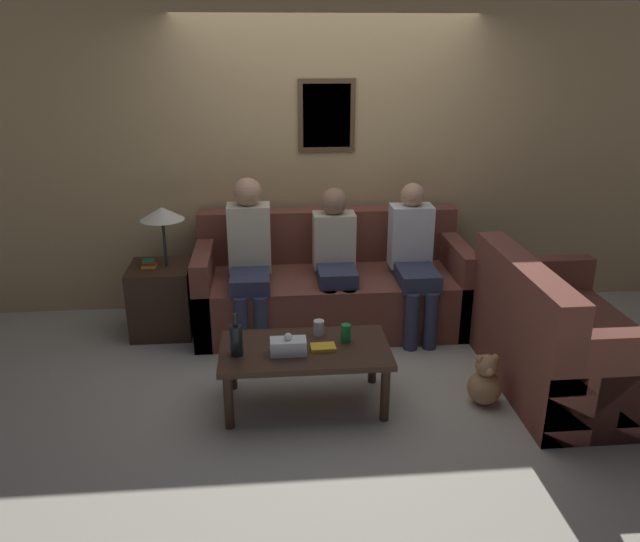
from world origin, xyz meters
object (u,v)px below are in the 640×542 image
Objects in this scene: drinking_glass at (319,328)px; wine_bottle at (236,339)px; person_middle at (335,255)px; person_left at (250,253)px; coffee_table at (305,355)px; person_right at (414,255)px; couch_main at (331,288)px; couch_side at (560,343)px; teddy_bear at (485,382)px.

wine_bottle is at bearing -156.09° from drinking_glass.
person_left is at bearing -177.60° from person_middle.
drinking_glass is 0.08× the size of person_left.
coffee_table is at bearing -106.01° from person_middle.
coffee_table is 0.86× the size of person_left.
drinking_glass is at bearing -133.59° from person_right.
drinking_glass is 0.99m from person_middle.
couch_main reaches higher than wine_bottle.
coffee_table is at bearing -71.49° from person_left.
person_left is at bearing 117.37° from drinking_glass.
teddy_bear is at bearing 107.41° from couch_side.
drinking_glass is at bearing 23.91° from wine_bottle.
couch_side is at bearing 2.71° from coffee_table.
couch_main is 1.56× the size of couch_side.
wine_bottle reaches higher than drinking_glass.
couch_side is at bearing -35.61° from person_middle.
person_middle is (0.22, 0.95, 0.19)m from drinking_glass.
person_left is at bearing -166.45° from couch_main.
person_left is (-0.37, 1.10, 0.35)m from coffee_table.
person_middle is (0.76, 1.19, 0.14)m from wine_bottle.
wine_bottle is 0.79× the size of teddy_bear.
person_right is (0.63, -0.05, -0.00)m from person_middle.
couch_side is 1.11× the size of person_left.
couch_main is 6.19× the size of teddy_bear.
wine_bottle is 1.67m from teddy_bear.
teddy_bear is (0.87, -1.22, -0.51)m from person_middle.
couch_side is 1.17× the size of person_right.
wine_bottle is 1.17m from person_left.
couch_side is 1.33m from person_right.
drinking_glass is 0.29× the size of teddy_bear.
person_left is at bearing 86.58° from wine_bottle.
person_right is at bearing 39.12° from wine_bottle.
person_left reaches higher than teddy_bear.
person_middle is at bearing -81.73° from couch_main.
person_right is 1.30m from teddy_bear.
coffee_table is 1.47m from person_right.
drinking_glass is (-0.20, -1.08, 0.15)m from couch_main.
person_right is at bearing 101.63° from teddy_bear.
teddy_bear is at bearing -1.34° from wine_bottle.
couch_main is 1.11m from drinking_glass.
couch_main is 0.76m from person_right.
person_right is at bearing -16.01° from couch_main.
person_right reaches higher than drinking_glass.
wine_bottle is at bearing -119.30° from couch_main.
person_left is at bearing 64.72° from couch_side.
drinking_glass reaches higher than teddy_bear.
couch_main is at bearing 13.55° from person_left.
person_middle is (0.02, -0.13, 0.34)m from couch_main.
couch_side is 4.99× the size of wine_bottle.
couch_main reaches higher than coffee_table.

